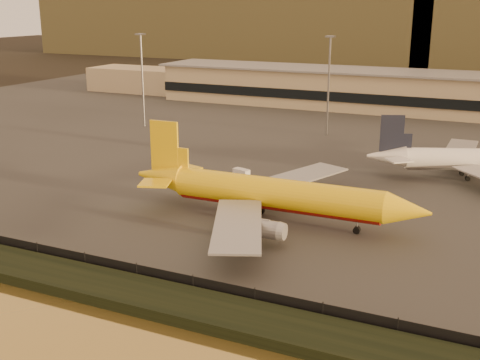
# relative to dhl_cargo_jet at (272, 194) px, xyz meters

# --- Properties ---
(ground) EXTENTS (900.00, 900.00, 0.00)m
(ground) POSITION_rel_dhl_cargo_jet_xyz_m (-1.07, -14.05, -4.56)
(ground) COLOR black
(ground) RESTS_ON ground
(embankment) EXTENTS (320.00, 7.00, 1.40)m
(embankment) POSITION_rel_dhl_cargo_jet_xyz_m (-1.07, -31.05, -3.86)
(embankment) COLOR black
(embankment) RESTS_ON ground
(tarmac) EXTENTS (320.00, 220.00, 0.20)m
(tarmac) POSITION_rel_dhl_cargo_jet_xyz_m (-1.07, 80.95, -4.46)
(tarmac) COLOR #2D2D2D
(tarmac) RESTS_ON ground
(perimeter_fence) EXTENTS (300.00, 0.05, 2.20)m
(perimeter_fence) POSITION_rel_dhl_cargo_jet_xyz_m (-1.07, -27.05, -3.26)
(perimeter_fence) COLOR black
(perimeter_fence) RESTS_ON tarmac
(terminal_building) EXTENTS (202.00, 25.00, 12.60)m
(terminal_building) POSITION_rel_dhl_cargo_jet_xyz_m (-15.59, 111.50, 1.69)
(terminal_building) COLOR #C9B68B
(terminal_building) RESTS_ON tarmac
(apron_light_masts) EXTENTS (152.20, 12.20, 25.40)m
(apron_light_masts) POSITION_rel_dhl_cargo_jet_xyz_m (13.93, 60.95, 11.15)
(apron_light_masts) COLOR slate
(apron_light_masts) RESTS_ON tarmac
(distant_hills) EXTENTS (470.00, 160.00, 70.00)m
(distant_hills) POSITION_rel_dhl_cargo_jet_xyz_m (-21.81, 325.95, 26.83)
(distant_hills) COLOR brown
(distant_hills) RESTS_ON ground
(dhl_cargo_jet) EXTENTS (48.73, 47.88, 14.59)m
(dhl_cargo_jet) POSITION_rel_dhl_cargo_jet_xyz_m (0.00, 0.00, 0.00)
(dhl_cargo_jet) COLOR yellow
(dhl_cargo_jet) RESTS_ON tarmac
(white_narrowbody_jet) EXTENTS (41.72, 39.39, 12.48)m
(white_narrowbody_jet) POSITION_rel_dhl_cargo_jet_xyz_m (27.76, 39.38, -0.63)
(white_narrowbody_jet) COLOR white
(white_narrowbody_jet) RESTS_ON tarmac
(gse_vehicle_yellow) EXTENTS (4.95, 3.19, 2.06)m
(gse_vehicle_yellow) POSITION_rel_dhl_cargo_jet_xyz_m (14.16, 12.97, -3.33)
(gse_vehicle_yellow) COLOR yellow
(gse_vehicle_yellow) RESTS_ON tarmac
(gse_vehicle_white) EXTENTS (3.72, 2.50, 1.54)m
(gse_vehicle_white) POSITION_rel_dhl_cargo_jet_xyz_m (-14.94, 21.06, -3.59)
(gse_vehicle_white) COLOR white
(gse_vehicle_white) RESTS_ON tarmac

